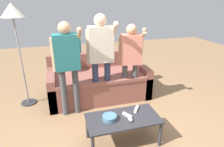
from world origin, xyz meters
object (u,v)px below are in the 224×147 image
Objects in this scene: couch at (98,82)px; game_remote_wand_far at (136,109)px; coffee_table at (123,121)px; game_remote_wand_near at (127,115)px; player_center at (101,51)px; floor_lamp at (13,17)px; player_right at (131,55)px; snack_bowl at (110,118)px; player_left at (67,59)px; game_remote_nunchuk at (130,119)px.

game_remote_wand_far is at bearing -78.34° from couch.
coffee_table is 0.10m from game_remote_wand_near.
game_remote_wand_near and game_remote_wand_far have the same top height.
player_center is at bearing 96.85° from game_remote_wand_near.
coffee_table is at bearing -88.86° from couch.
floor_lamp is 2.03m from player_right.
coffee_table is at bearing -3.32° from snack_bowl.
floor_lamp is 1.09× the size of player_center.
player_right is (0.53, -0.01, -0.11)m from player_center.
player_center is at bearing 10.40° from player_left.
game_remote_wand_far is (0.86, -0.79, -0.57)m from player_left.
couch is 0.92m from player_right.
game_remote_wand_near is at bearing 17.68° from coffee_table.
game_remote_wand_far is (-0.24, -0.89, -0.52)m from player_right.
player_center is (1.33, -0.46, -0.54)m from floor_lamp.
player_right is at bearing 75.09° from game_remote_wand_far.
couch is 21.84× the size of game_remote_nunchuk.
snack_bowl reaches higher than game_remote_wand_far.
couch is 1.23× the size of player_left.
game_remote_wand_near is at bearing -112.60° from player_right.
player_left is 10.18× the size of game_remote_wand_far.
snack_bowl is 0.44m from game_remote_wand_far.
snack_bowl is (-0.18, 0.01, 0.08)m from coffee_table.
floor_lamp reaches higher than player_center.
game_remote_wand_far is at bearing -42.52° from player_left.
couch is 1.30× the size of player_right.
game_remote_wand_near is (-0.00, 0.11, -0.01)m from game_remote_nunchuk.
couch reaches higher than game_remote_nunchuk.
game_remote_wand_near is at bearing 2.38° from snack_bowl.
snack_bowl is at bearing -97.28° from player_center.
floor_lamp is at bearing 134.76° from game_remote_wand_near.
snack_bowl is 1.19m from player_center.
game_remote_nunchuk is 1.34m from player_left.
coffee_table is 0.59× the size of player_center.
game_remote_wand_far is at bearing -104.91° from player_right.
player_center is 1.12× the size of player_right.
game_remote_wand_far is (0.24, 0.13, 0.07)m from coffee_table.
snack_bowl is 1.27× the size of game_remote_wand_near.
player_left reaches higher than game_remote_nunchuk.
floor_lamp is 2.37m from game_remote_wand_near.
snack_bowl reaches higher than game_remote_wand_near.
player_right is at bearing 67.40° from game_remote_wand_near.
game_remote_nunchuk is 0.05× the size of floor_lamp.
player_center reaches higher than snack_bowl.
player_left reaches higher than game_remote_wand_far.
snack_bowl is at bearing -164.92° from game_remote_wand_far.
player_left is (-0.44, 0.91, 0.56)m from snack_bowl.
couch is at bearing 93.81° from game_remote_wand_near.
couch is 1.43m from game_remote_wand_near.
game_remote_nunchuk reaches higher than game_remote_wand_far.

